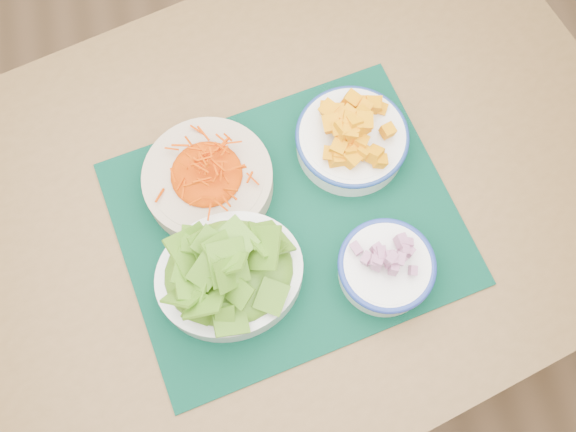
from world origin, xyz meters
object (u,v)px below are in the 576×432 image
(placemat, at_px, (288,223))
(onion_bowl, at_px, (386,266))
(table, at_px, (266,221))
(carrot_bowl, at_px, (208,178))
(squash_bowl, at_px, (352,136))
(lettuce_bowl, at_px, (229,272))

(placemat, bearing_deg, onion_bowl, -51.25)
(table, relative_size, carrot_bowl, 6.17)
(squash_bowl, bearing_deg, carrot_bowl, -174.00)
(placemat, bearing_deg, table, 115.55)
(squash_bowl, distance_m, lettuce_bowl, 0.30)
(carrot_bowl, xyz_separation_m, onion_bowl, (0.25, -0.20, 0.00))
(table, height_order, lettuce_bowl, lettuce_bowl)
(lettuce_bowl, bearing_deg, squash_bowl, 30.85)
(table, bearing_deg, carrot_bowl, 136.75)
(carrot_bowl, relative_size, lettuce_bowl, 0.95)
(placemat, relative_size, lettuce_bowl, 2.11)
(table, bearing_deg, placemat, -69.13)
(table, relative_size, placemat, 2.77)
(table, distance_m, carrot_bowl, 0.16)
(table, bearing_deg, onion_bowl, -59.05)
(squash_bowl, bearing_deg, table, -156.70)
(carrot_bowl, bearing_deg, placemat, -37.18)
(table, height_order, squash_bowl, squash_bowl)
(lettuce_bowl, xyz_separation_m, onion_bowl, (0.24, -0.03, -0.01))
(lettuce_bowl, bearing_deg, placemat, 28.17)
(placemat, bearing_deg, lettuce_bowl, -154.50)
(squash_bowl, bearing_deg, onion_bowl, -89.61)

